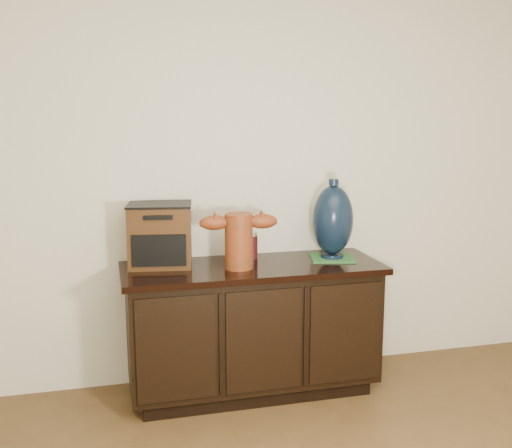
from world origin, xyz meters
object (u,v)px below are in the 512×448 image
object	(u,v)px
lamp_base	(333,220)
spray_can	(253,246)
tv_radio	(160,235)
terracotta_vessel	(239,238)
sideboard	(252,327)

from	to	relation	value
lamp_base	spray_can	distance (m)	0.49
tv_radio	terracotta_vessel	bearing A→B (deg)	-14.31
sideboard	tv_radio	world-z (taller)	tv_radio
terracotta_vessel	sideboard	bearing A→B (deg)	35.18
sideboard	tv_radio	bearing A→B (deg)	166.13
tv_radio	lamp_base	world-z (taller)	lamp_base
tv_radio	spray_can	size ratio (longest dim) A/B	2.46
terracotta_vessel	tv_radio	xyz separation A→B (m)	(-0.41, 0.18, 0.00)
lamp_base	tv_radio	bearing A→B (deg)	175.06
sideboard	terracotta_vessel	distance (m)	0.55
sideboard	spray_can	world-z (taller)	spray_can
terracotta_vessel	tv_radio	bearing A→B (deg)	161.12
tv_radio	sideboard	bearing A→B (deg)	-4.87
sideboard	terracotta_vessel	size ratio (longest dim) A/B	3.38
spray_can	tv_radio	bearing A→B (deg)	-177.18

